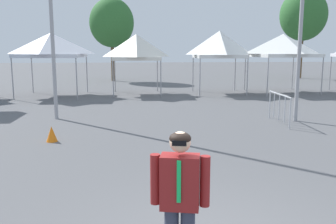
{
  "coord_description": "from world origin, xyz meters",
  "views": [
    {
      "loc": [
        -1.04,
        -4.39,
        2.64
      ],
      "look_at": [
        -0.27,
        3.36,
        1.3
      ],
      "focal_mm": 39.13,
      "sensor_mm": 36.0,
      "label": 1
    }
  ],
  "objects": [
    {
      "name": "tree_behind_tents_left",
      "position": [
        14.37,
        27.95,
        5.64
      ],
      "size": [
        4.13,
        4.13,
        7.93
      ],
      "color": "brown",
      "rests_on": "ground"
    },
    {
      "name": "canopy_tent_center",
      "position": [
        4.19,
        17.29,
        2.92
      ],
      "size": [
        2.93,
        2.93,
        3.72
      ],
      "color": "#9E9EA3",
      "rests_on": "ground"
    },
    {
      "name": "traffic_cone_lot_center",
      "position": [
        -3.36,
        6.18,
        0.23
      ],
      "size": [
        0.32,
        0.32,
        0.45
      ],
      "primitive_type": "cone",
      "color": "orange",
      "rests_on": "ground"
    },
    {
      "name": "canopy_tent_right_of_center",
      "position": [
        -0.73,
        17.4,
        2.75
      ],
      "size": [
        2.8,
        2.8,
        3.5
      ],
      "color": "#9E9EA3",
      "rests_on": "ground"
    },
    {
      "name": "canopy_tent_far_right",
      "position": [
        8.09,
        17.24,
        2.86
      ],
      "size": [
        3.78,
        3.78,
        3.55
      ],
      "color": "#9E9EA3",
      "rests_on": "ground"
    },
    {
      "name": "crowd_barrier_mid_lot",
      "position": [
        4.22,
        8.1,
        0.75
      ],
      "size": [
        0.13,
        2.1,
        1.08
      ],
      "color": "#B7BABF",
      "rests_on": "ground"
    },
    {
      "name": "canopy_tent_behind_left",
      "position": [
        -5.51,
        17.05,
        2.86
      ],
      "size": [
        3.64,
        3.64,
        3.54
      ],
      "color": "#9E9EA3",
      "rests_on": "ground"
    },
    {
      "name": "person_foreground",
      "position": [
        -0.54,
        -0.64,
        1.03
      ],
      "size": [
        0.64,
        0.33,
        1.78
      ],
      "color": "#33384C",
      "rests_on": "ground"
    },
    {
      "name": "tree_behind_tents_right",
      "position": [
        -2.59,
        26.87,
        4.78
      ],
      "size": [
        3.65,
        3.65,
        6.8
      ],
      "color": "brown",
      "rests_on": "ground"
    }
  ]
}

